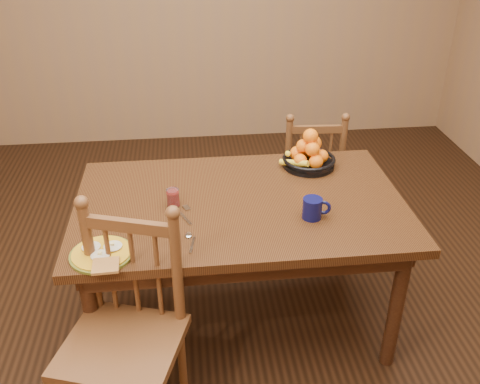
{
  "coord_description": "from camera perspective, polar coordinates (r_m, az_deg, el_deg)",
  "views": [
    {
      "loc": [
        -0.25,
        -2.23,
        2.08
      ],
      "look_at": [
        0.0,
        0.0,
        0.8
      ],
      "focal_mm": 40.0,
      "sensor_mm": 36.0,
      "label": 1
    }
  ],
  "objects": [
    {
      "name": "chair_far",
      "position": [
        3.54,
        7.41,
        1.78
      ],
      "size": [
        0.43,
        0.41,
        0.89
      ],
      "rotation": [
        0.0,
        0.0,
        3.08
      ],
      "color": "#523218",
      "rests_on": "ground"
    },
    {
      "name": "juice_glass",
      "position": [
        2.57,
        -7.15,
        -0.68
      ],
      "size": [
        0.06,
        0.06,
        0.09
      ],
      "color": "silver",
      "rests_on": "dining_table"
    },
    {
      "name": "spoon",
      "position": [
        2.34,
        -5.38,
        -4.92
      ],
      "size": [
        0.05,
        0.16,
        0.01
      ],
      "rotation": [
        0.0,
        0.0,
        -0.18
      ],
      "color": "silver",
      "rests_on": "dining_table"
    },
    {
      "name": "coffee_mug",
      "position": [
        2.48,
        7.82,
        -1.71
      ],
      "size": [
        0.13,
        0.09,
        0.1
      ],
      "color": "#0A0B38",
      "rests_on": "dining_table"
    },
    {
      "name": "fork",
      "position": [
        2.51,
        -5.89,
        -2.35
      ],
      "size": [
        0.07,
        0.18,
        0.0
      ],
      "rotation": [
        0.0,
        0.0,
        0.41
      ],
      "color": "silver",
      "rests_on": "dining_table"
    },
    {
      "name": "room",
      "position": [
        2.36,
        -0.0,
        11.67
      ],
      "size": [
        4.52,
        5.02,
        2.72
      ],
      "color": "black",
      "rests_on": "ground"
    },
    {
      "name": "chair_near",
      "position": [
        2.31,
        -12.14,
        -14.69
      ],
      "size": [
        0.57,
        0.56,
        1.01
      ],
      "rotation": [
        0.0,
        0.0,
        -0.31
      ],
      "color": "#523218",
      "rests_on": "ground"
    },
    {
      "name": "dining_table",
      "position": [
        2.65,
        -0.0,
        -2.53
      ],
      "size": [
        1.6,
        1.0,
        0.75
      ],
      "color": "black",
      "rests_on": "ground"
    },
    {
      "name": "fruit_bowl",
      "position": [
        2.93,
        7.34,
        3.88
      ],
      "size": [
        0.29,
        0.29,
        0.22
      ],
      "color": "black",
      "rests_on": "dining_table"
    },
    {
      "name": "breakfast_plate",
      "position": [
        2.3,
        -14.53,
        -6.41
      ],
      "size": [
        0.26,
        0.29,
        0.04
      ],
      "color": "#59601E",
      "rests_on": "dining_table"
    }
  ]
}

